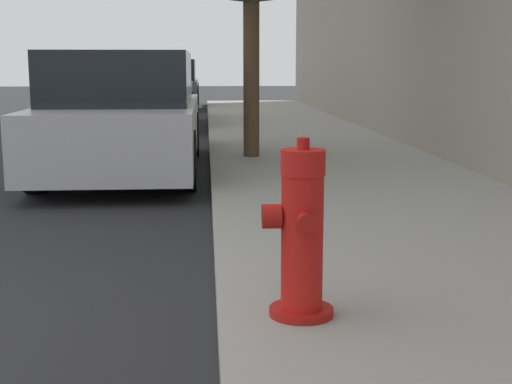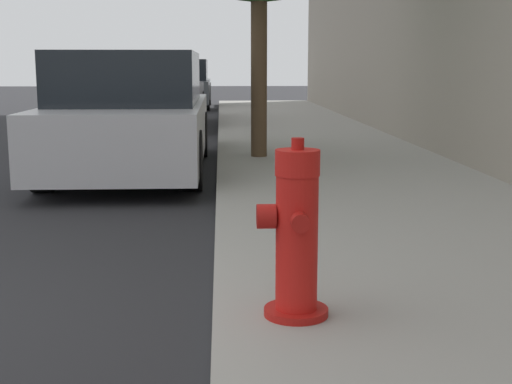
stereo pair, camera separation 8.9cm
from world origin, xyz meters
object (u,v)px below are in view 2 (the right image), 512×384
(fire_hydrant, at_px, (296,236))
(parked_car_near, at_px, (133,115))
(parked_car_mid, at_px, (157,94))
(parked_car_far, at_px, (181,85))

(fire_hydrant, height_order, parked_car_near, parked_car_near)
(parked_car_mid, relative_size, parked_car_far, 0.96)
(fire_hydrant, height_order, parked_car_mid, parked_car_mid)
(parked_car_near, bearing_deg, parked_car_mid, 92.33)
(parked_car_near, bearing_deg, parked_car_far, 90.55)
(fire_hydrant, relative_size, parked_car_mid, 0.20)
(parked_car_far, bearing_deg, parked_car_mid, -91.19)
(parked_car_near, bearing_deg, fire_hydrant, -75.66)
(parked_car_near, xyz_separation_m, parked_car_mid, (-0.26, 6.31, 0.00))
(parked_car_near, height_order, parked_car_far, parked_car_far)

